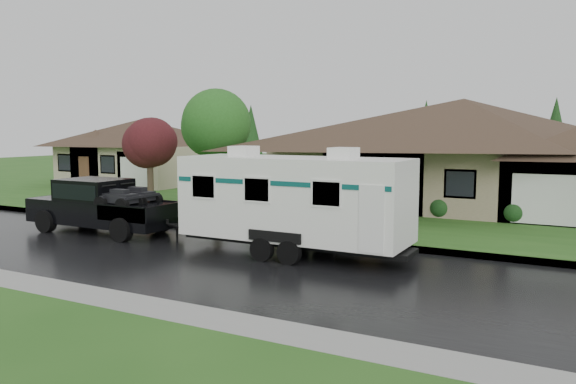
# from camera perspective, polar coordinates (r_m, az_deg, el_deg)

# --- Properties ---
(ground) EXTENTS (140.00, 140.00, 0.00)m
(ground) POSITION_cam_1_polar(r_m,az_deg,el_deg) (18.59, 2.55, -6.50)
(ground) COLOR #29591B
(ground) RESTS_ON ground
(road) EXTENTS (140.00, 8.00, 0.01)m
(road) POSITION_cam_1_polar(r_m,az_deg,el_deg) (16.85, -0.41, -7.82)
(road) COLOR black
(road) RESTS_ON ground
(curb) EXTENTS (140.00, 0.50, 0.15)m
(curb) POSITION_cam_1_polar(r_m,az_deg,el_deg) (20.58, 5.26, -5.05)
(curb) COLOR gray
(curb) RESTS_ON ground
(lawn) EXTENTS (140.00, 26.00, 0.15)m
(lawn) POSITION_cam_1_polar(r_m,az_deg,el_deg) (32.57, 13.99, -1.01)
(lawn) COLOR #29591B
(lawn) RESTS_ON ground
(house_main) EXTENTS (19.44, 10.80, 6.90)m
(house_main) POSITION_cam_1_polar(r_m,az_deg,el_deg) (30.71, 17.80, 5.02)
(house_main) COLOR gray
(house_main) RESTS_ON lawn
(house_far) EXTENTS (10.80, 8.64, 5.80)m
(house_far) POSITION_cam_1_polar(r_m,az_deg,el_deg) (43.75, -14.54, 4.61)
(house_far) COLOR tan
(house_far) RESTS_ON lawn
(tree_left_green) EXTENTS (3.45, 3.45, 5.71)m
(tree_left_green) POSITION_cam_1_polar(r_m,az_deg,el_deg) (27.84, -7.31, 6.24)
(tree_left_green) COLOR #382B1E
(tree_left_green) RESTS_ON lawn
(tree_red) EXTENTS (2.90, 2.90, 4.79)m
(tree_red) POSITION_cam_1_polar(r_m,az_deg,el_deg) (32.63, -13.90, 4.99)
(tree_red) COLOR #382B1E
(tree_red) RESTS_ON lawn
(shrub_row) EXTENTS (13.60, 1.00, 1.00)m
(shrub_row) POSITION_cam_1_polar(r_m,az_deg,el_deg) (26.54, 15.20, -1.42)
(shrub_row) COLOR #143814
(shrub_row) RESTS_ON lawn
(pickup_truck) EXTENTS (6.47, 2.46, 2.16)m
(pickup_truck) POSITION_cam_1_polar(r_m,az_deg,el_deg) (23.82, -18.56, -1.16)
(pickup_truck) COLOR black
(pickup_truck) RESTS_ON ground
(travel_trailer) EXTENTS (7.98, 2.81, 3.58)m
(travel_trailer) POSITION_cam_1_polar(r_m,az_deg,el_deg) (18.38, 0.63, -0.62)
(travel_trailer) COLOR white
(travel_trailer) RESTS_ON ground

